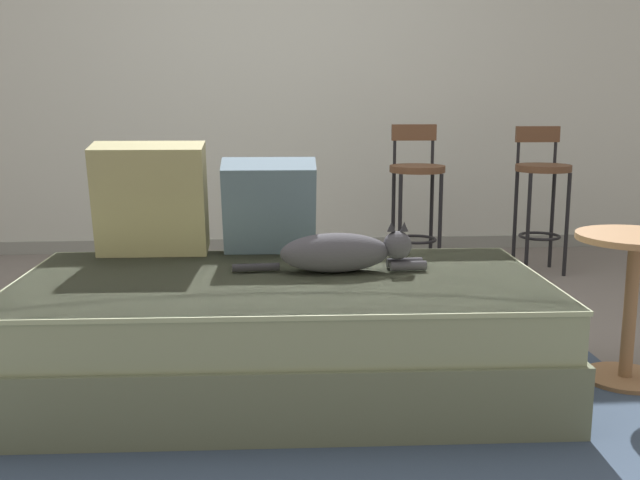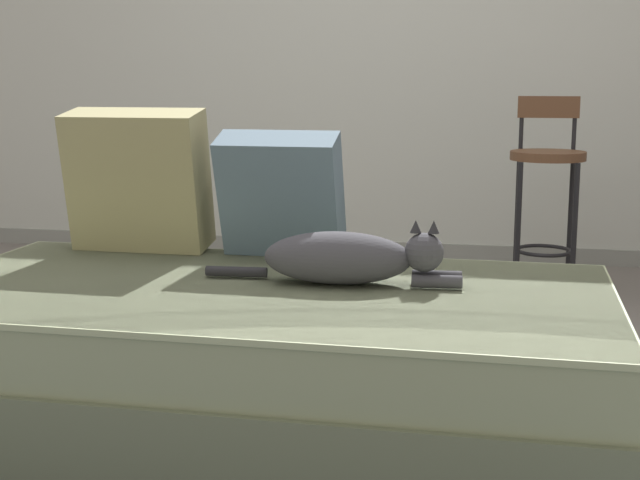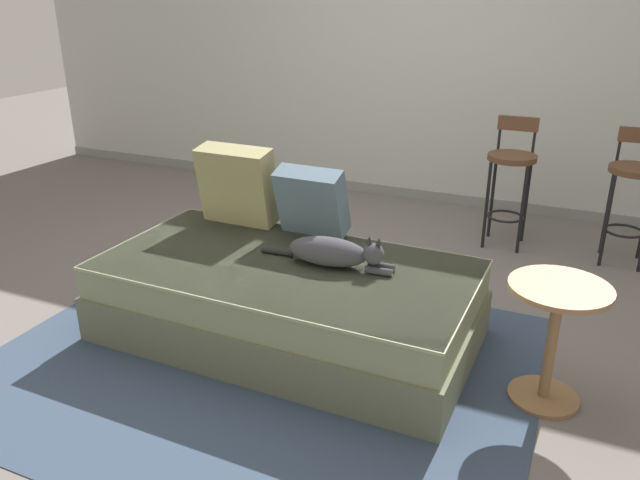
% 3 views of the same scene
% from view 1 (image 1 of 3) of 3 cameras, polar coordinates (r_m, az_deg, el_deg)
% --- Properties ---
extents(ground_plane, '(16.00, 16.00, 0.00)m').
position_cam_1_polar(ground_plane, '(3.29, -3.01, -8.53)').
color(ground_plane, '#66605B').
rests_on(ground_plane, ground).
extents(wall_back_panel, '(8.00, 0.10, 2.60)m').
position_cam_1_polar(wall_back_panel, '(5.36, -3.59, 13.06)').
color(wall_back_panel, '#B7BCB2').
rests_on(wall_back_panel, ground).
extents(wall_baseboard_trim, '(8.00, 0.02, 0.09)m').
position_cam_1_polar(wall_baseboard_trim, '(5.40, -3.43, -0.35)').
color(wall_baseboard_trim, gray).
rests_on(wall_baseboard_trim, ground).
extents(area_rug, '(2.67, 2.14, 0.01)m').
position_cam_1_polar(area_rug, '(2.63, -2.73, -13.49)').
color(area_rug, '#334256').
rests_on(area_rug, ground).
extents(couch, '(1.99, 1.07, 0.43)m').
position_cam_1_polar(couch, '(2.84, -2.90, -7.01)').
color(couch, '#636B50').
rests_on(couch, ground).
extents(throw_pillow_corner, '(0.46, 0.25, 0.48)m').
position_cam_1_polar(throw_pillow_corner, '(3.19, -12.78, 3.06)').
color(throw_pillow_corner, '#847F56').
rests_on(throw_pillow_corner, couch).
extents(throw_pillow_middle, '(0.39, 0.26, 0.41)m').
position_cam_1_polar(throw_pillow_middle, '(3.15, -3.88, 2.59)').
color(throw_pillow_middle, '#4C6070').
rests_on(throw_pillow_middle, couch).
extents(cat, '(0.74, 0.20, 0.19)m').
position_cam_1_polar(cat, '(2.85, 1.77, -0.94)').
color(cat, '#333338').
rests_on(cat, couch).
extents(bar_stool_near_window, '(0.34, 0.34, 0.92)m').
position_cam_1_polar(bar_stool_near_window, '(4.66, 7.36, 4.18)').
color(bar_stool_near_window, black).
rests_on(bar_stool_near_window, ground).
extents(bar_stool_by_doorway, '(0.34, 0.34, 0.91)m').
position_cam_1_polar(bar_stool_by_doorway, '(4.87, 16.53, 4.12)').
color(bar_stool_by_doorway, black).
rests_on(bar_stool_by_doorway, ground).
extents(side_table, '(0.44, 0.44, 0.58)m').
position_cam_1_polar(side_table, '(3.09, 22.68, -3.31)').
color(side_table, olive).
rests_on(side_table, ground).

